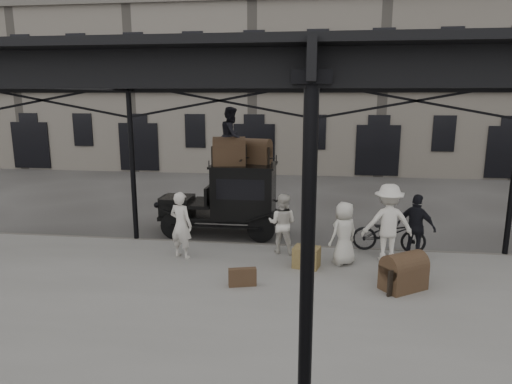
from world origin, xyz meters
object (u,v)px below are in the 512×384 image
at_px(steamer_trunk_roof_near, 229,153).
at_px(porter_left, 181,225).
at_px(steamer_trunk_platform, 404,274).
at_px(porter_official, 416,227).
at_px(taxi, 234,196).
at_px(bicycle, 389,234).

bearing_deg(steamer_trunk_roof_near, porter_left, -119.24).
bearing_deg(steamer_trunk_platform, porter_official, 37.75).
bearing_deg(porter_official, taxi, 12.57).
bearing_deg(porter_official, bicycle, -5.81).
relative_size(bicycle, steamer_trunk_platform, 2.05).
distance_m(taxi, steamer_trunk_roof_near, 1.35).
height_order(porter_left, steamer_trunk_platform, porter_left).
height_order(taxi, steamer_trunk_roof_near, steamer_trunk_roof_near).
bearing_deg(bicycle, porter_left, 107.87).
bearing_deg(steamer_trunk_platform, taxi, 103.64).
relative_size(taxi, porter_left, 2.14).
xyz_separation_m(steamer_trunk_roof_near, steamer_trunk_platform, (4.42, -3.63, -2.04)).
distance_m(porter_left, bicycle, 5.39).
height_order(taxi, bicycle, taxi).
relative_size(porter_left, steamer_trunk_platform, 1.86).
height_order(taxi, porter_official, taxi).
distance_m(taxi, porter_left, 2.76).
bearing_deg(taxi, steamer_trunk_roof_near, -108.07).
height_order(bicycle, steamer_trunk_platform, bicycle).
relative_size(porter_official, bicycle, 0.89).
relative_size(porter_official, steamer_trunk_roof_near, 1.76).
bearing_deg(taxi, porter_official, -21.57).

